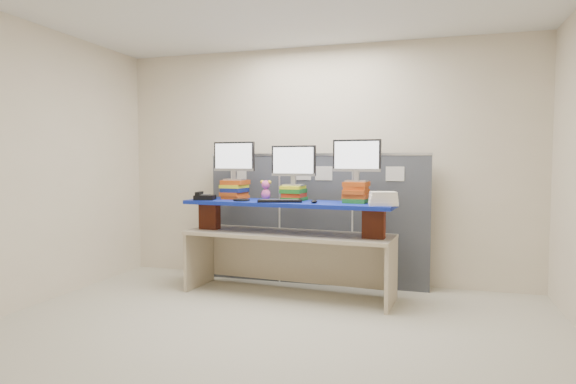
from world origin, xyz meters
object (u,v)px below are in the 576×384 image
(desk, at_px, (288,245))
(blue_board, at_px, (288,203))
(monitor_right, at_px, (357,158))
(keyboard, at_px, (280,201))
(desk_phone, at_px, (204,197))
(monitor_left, at_px, (234,158))
(monitor_center, at_px, (294,163))

(desk, bearing_deg, blue_board, 94.50)
(monitor_right, height_order, keyboard, monitor_right)
(monitor_right, distance_m, desk_phone, 1.72)
(keyboard, bearing_deg, monitor_right, -1.21)
(keyboard, bearing_deg, desk, 53.11)
(blue_board, distance_m, monitor_left, 0.85)
(desk, height_order, desk_phone, desk_phone)
(monitor_center, distance_m, monitor_right, 0.69)
(blue_board, height_order, monitor_center, monitor_center)
(desk, relative_size, monitor_center, 4.56)
(monitor_center, xyz_separation_m, desk_phone, (-0.97, -0.19, -0.37))
(desk, xyz_separation_m, monitor_left, (-0.69, 0.17, 0.93))
(desk, distance_m, desk_phone, 1.07)
(monitor_left, xyz_separation_m, monitor_center, (0.72, -0.06, -0.05))
(monitor_center, bearing_deg, desk_phone, -164.72)
(blue_board, distance_m, monitor_center, 0.44)
(monitor_center, bearing_deg, keyboard, -103.44)
(monitor_center, xyz_separation_m, keyboard, (-0.08, -0.24, -0.39))
(desk_phone, bearing_deg, keyboard, -15.78)
(monitor_center, height_order, keyboard, monitor_center)
(blue_board, xyz_separation_m, monitor_right, (0.72, 0.06, 0.48))
(monitor_left, distance_m, keyboard, 0.83)
(blue_board, relative_size, monitor_center, 4.51)
(desk, height_order, keyboard, keyboard)
(desk, xyz_separation_m, desk_phone, (-0.95, -0.07, 0.50))
(monitor_right, xyz_separation_m, desk_phone, (-1.66, -0.13, -0.43))
(monitor_right, bearing_deg, desk, -170.53)
(monitor_left, xyz_separation_m, keyboard, (0.64, -0.30, -0.44))
(monitor_right, bearing_deg, blue_board, -170.53)
(desk_phone, bearing_deg, monitor_right, -7.66)
(monitor_left, relative_size, desk_phone, 2.01)
(desk, bearing_deg, monitor_right, 9.47)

